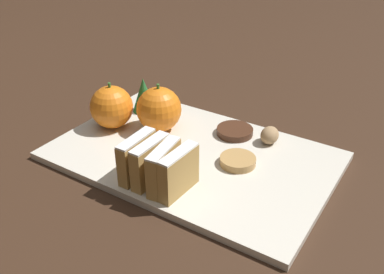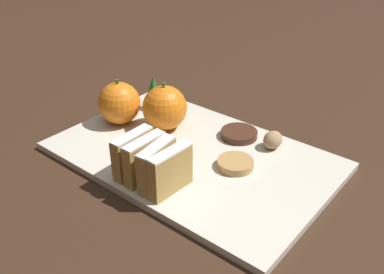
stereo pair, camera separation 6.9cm
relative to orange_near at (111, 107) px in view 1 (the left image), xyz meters
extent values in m
plane|color=#382316|center=(0.00, -0.17, -0.05)|extent=(6.00, 6.00, 0.00)
cube|color=silver|center=(0.00, -0.17, -0.04)|extent=(0.29, 0.45, 0.01)
cube|color=tan|center=(-0.10, -0.21, -0.01)|extent=(0.07, 0.02, 0.06)
cube|color=white|center=(-0.10, -0.21, 0.03)|extent=(0.07, 0.02, 0.00)
cube|color=tan|center=(-0.10, -0.19, -0.01)|extent=(0.08, 0.03, 0.06)
cube|color=white|center=(-0.10, -0.19, 0.03)|extent=(0.07, 0.03, 0.00)
cube|color=tan|center=(-0.10, -0.16, -0.01)|extent=(0.07, 0.02, 0.06)
cube|color=white|center=(-0.10, -0.16, 0.03)|extent=(0.07, 0.02, 0.00)
cube|color=tan|center=(-0.10, -0.14, -0.01)|extent=(0.07, 0.02, 0.06)
cube|color=white|center=(-0.10, -0.14, 0.03)|extent=(0.07, 0.02, 0.00)
sphere|color=orange|center=(0.00, 0.00, 0.00)|extent=(0.08, 0.08, 0.08)
cylinder|color=#38702D|center=(0.00, 0.00, 0.04)|extent=(0.01, 0.01, 0.01)
sphere|color=orange|center=(0.04, -0.08, 0.00)|extent=(0.08, 0.08, 0.08)
cylinder|color=#38702D|center=(0.04, -0.08, 0.04)|extent=(0.01, 0.01, 0.01)
ellipsoid|color=tan|center=(0.10, -0.26, -0.02)|extent=(0.04, 0.03, 0.03)
cylinder|color=#472819|center=(0.09, -0.20, -0.03)|extent=(0.06, 0.06, 0.01)
cylinder|color=tan|center=(0.01, -0.25, -0.03)|extent=(0.06, 0.06, 0.01)
cone|color=#23662D|center=(0.08, -0.01, 0.00)|extent=(0.05, 0.05, 0.07)
camera|label=1|loc=(-0.50, -0.49, 0.34)|focal=40.00mm
camera|label=2|loc=(-0.46, -0.55, 0.34)|focal=40.00mm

